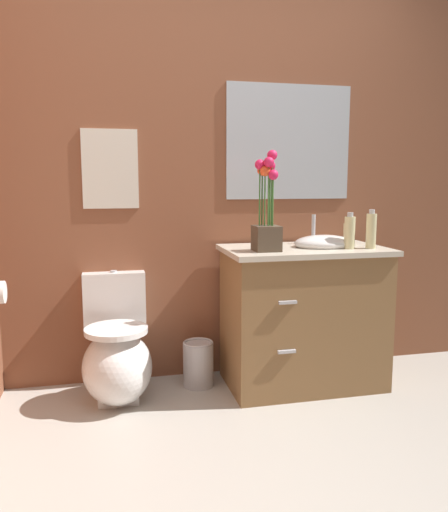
{
  "coord_description": "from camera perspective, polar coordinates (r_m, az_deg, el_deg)",
  "views": [
    {
      "loc": [
        -0.66,
        -1.65,
        1.21
      ],
      "look_at": [
        -0.02,
        1.07,
        0.8
      ],
      "focal_mm": 35.84,
      "sensor_mm": 36.0,
      "label": 1
    }
  ],
  "objects": [
    {
      "name": "wall_back",
      "position": [
        3.21,
        2.37,
        9.05
      ],
      "size": [
        3.93,
        0.05,
        2.5
      ],
      "primitive_type": "cube",
      "color": "brown",
      "rests_on": "ground_plane"
    },
    {
      "name": "vanity_cabinet",
      "position": [
        3.09,
        8.87,
        -6.46
      ],
      "size": [
        0.94,
        0.56,
        1.01
      ],
      "color": "brown",
      "rests_on": "ground_plane"
    },
    {
      "name": "wall_poster",
      "position": [
        3.06,
        -12.59,
        9.46
      ],
      "size": [
        0.32,
        0.01,
        0.45
      ],
      "primitive_type": "cube",
      "color": "silver"
    },
    {
      "name": "ground_plane",
      "position": [
        2.15,
        7.89,
        -26.1
      ],
      "size": [
        8.43,
        8.43,
        0.0
      ],
      "primitive_type": "plane",
      "color": "#B2ADA3"
    },
    {
      "name": "toilet",
      "position": [
        2.96,
        -11.87,
        -10.94
      ],
      "size": [
        0.38,
        0.59,
        0.69
      ],
      "color": "white",
      "rests_on": "ground_plane"
    },
    {
      "name": "soap_bottle",
      "position": [
        3.17,
        13.7,
        2.46
      ],
      "size": [
        0.06,
        0.06,
        0.16
      ],
      "color": "beige",
      "rests_on": "vanity_cabinet"
    },
    {
      "name": "flower_vase",
      "position": [
        2.82,
        4.79,
        4.51
      ],
      "size": [
        0.14,
        0.14,
        0.55
      ],
      "color": "#4C3D2D",
      "rests_on": "vanity_cabinet"
    },
    {
      "name": "trash_bin",
      "position": [
        3.11,
        -2.89,
        -11.89
      ],
      "size": [
        0.18,
        0.18,
        0.27
      ],
      "color": "#B7B7BC",
      "rests_on": "ground_plane"
    },
    {
      "name": "lotion_bottle",
      "position": [
        2.99,
        13.84,
        2.61
      ],
      "size": [
        0.06,
        0.06,
        0.21
      ],
      "color": "beige",
      "rests_on": "vanity_cabinet"
    },
    {
      "name": "wall_mirror",
      "position": [
        3.27,
        7.26,
        12.49
      ],
      "size": [
        0.8,
        0.01,
        0.7
      ],
      "primitive_type": "cube",
      "color": "#B2BCC6"
    },
    {
      "name": "hand_wash_bottle",
      "position": [
        3.04,
        16.1,
        2.76
      ],
      "size": [
        0.06,
        0.06,
        0.22
      ],
      "color": "beige",
      "rests_on": "vanity_cabinet"
    }
  ]
}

